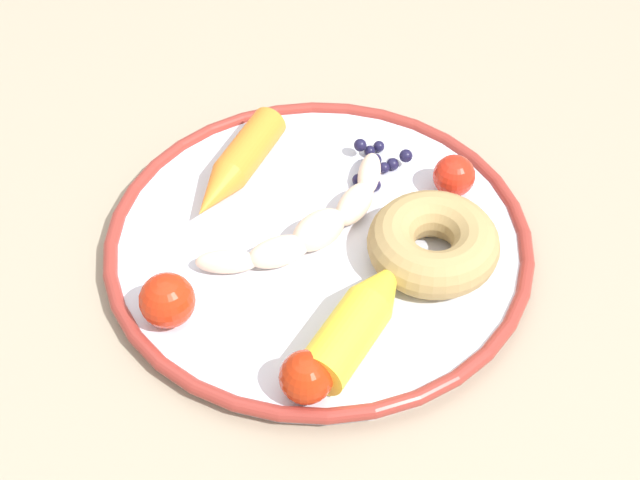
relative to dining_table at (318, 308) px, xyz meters
The scene contains 10 objects.
dining_table is the anchor object (origin of this frame).
plate 0.09m from the dining_table, 100.15° to the left, with size 0.35×0.35×0.02m.
banana 0.11m from the dining_table, 28.83° to the left, with size 0.16×0.14×0.03m.
carrot_orange 0.15m from the dining_table, 45.04° to the right, with size 0.09×0.13×0.03m.
carrot_yellow 0.16m from the dining_table, 105.28° to the left, with size 0.10×0.13×0.04m.
donut 0.15m from the dining_table, 160.48° to the left, with size 0.11×0.11×0.04m, color tan.
blueberry_pile 0.14m from the dining_table, 124.96° to the right, with size 0.05×0.06×0.02m.
tomato_near 0.20m from the dining_table, 84.90° to the left, with size 0.04×0.04×0.04m, color red.
tomato_mid 0.19m from the dining_table, 36.05° to the left, with size 0.04×0.04×0.04m, color red.
tomato_far 0.17m from the dining_table, 158.20° to the right, with size 0.04×0.04×0.04m, color red.
Camera 1 is at (0.02, 0.56, 1.37)m, focal length 54.63 mm.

